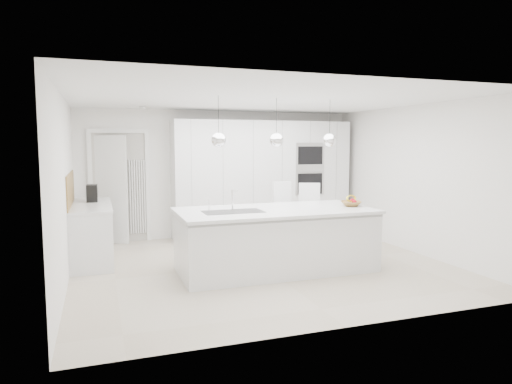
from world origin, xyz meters
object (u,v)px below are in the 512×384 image
object	(u,v)px
island_base	(276,241)
bar_stool_left	(285,219)
bar_stool_right	(313,218)
espresso_machine	(92,193)
fruit_bowl	(351,204)

from	to	relation	value
island_base	bar_stool_left	distance (m)	1.04
bar_stool_left	bar_stool_right	size ratio (longest dim) A/B	1.03
island_base	espresso_machine	xyz separation A→B (m)	(-2.53, 1.84, 0.61)
espresso_machine	bar_stool_right	size ratio (longest dim) A/B	0.24
espresso_machine	bar_stool_right	bearing A→B (deg)	-13.19
bar_stool_left	bar_stool_right	bearing A→B (deg)	-14.14
island_base	fruit_bowl	size ratio (longest dim) A/B	8.99
bar_stool_right	espresso_machine	bearing A→B (deg)	-173.85
espresso_machine	bar_stool_right	xyz separation A→B (m)	(3.57, -0.93, -0.46)
island_base	fruit_bowl	bearing A→B (deg)	-1.68
island_base	bar_stool_left	world-z (taller)	bar_stool_left
fruit_bowl	bar_stool_left	xyz separation A→B (m)	(-0.70, 0.92, -0.34)
bar_stool_right	fruit_bowl	bearing A→B (deg)	-58.58
island_base	espresso_machine	bearing A→B (deg)	143.97
island_base	bar_stool_right	distance (m)	1.39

